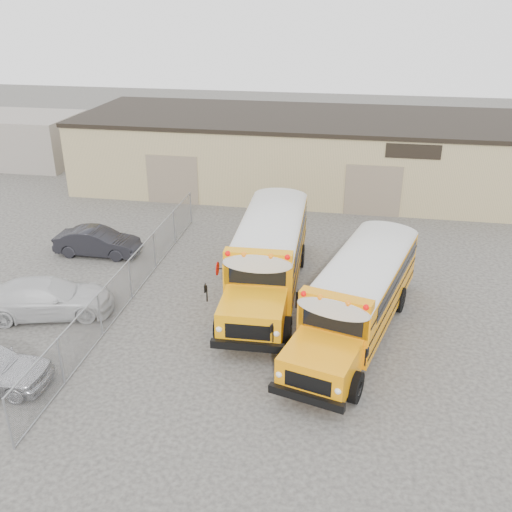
% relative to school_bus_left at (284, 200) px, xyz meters
% --- Properties ---
extents(ground, '(120.00, 120.00, 0.00)m').
position_rel_school_bus_left_xyz_m(ground, '(0.70, -11.63, -1.82)').
color(ground, '#33302F').
rests_on(ground, ground).
extents(warehouse, '(30.20, 10.20, 4.67)m').
position_rel_school_bus_left_xyz_m(warehouse, '(0.69, 8.37, 0.56)').
color(warehouse, tan).
rests_on(warehouse, ground).
extents(chainlink_fence, '(0.07, 18.07, 1.81)m').
position_rel_school_bus_left_xyz_m(chainlink_fence, '(-5.30, -8.63, -0.91)').
color(chainlink_fence, gray).
rests_on(chainlink_fence, ground).
extents(distant_building_left, '(8.00, 6.00, 3.60)m').
position_rel_school_bus_left_xyz_m(distant_building_left, '(-21.30, 10.37, -0.02)').
color(distant_building_left, gray).
rests_on(distant_building_left, ground).
extents(school_bus_left, '(3.32, 10.81, 3.14)m').
position_rel_school_bus_left_xyz_m(school_bus_left, '(0.00, 0.00, 0.00)').
color(school_bus_left, '#FFA009').
rests_on(school_bus_left, ground).
extents(school_bus_right, '(4.99, 10.39, 2.96)m').
position_rel_school_bus_left_xyz_m(school_bus_right, '(5.72, -3.48, -0.11)').
color(school_bus_right, '#FF9508').
rests_on(school_bus_right, ground).
extents(tarp_bundle, '(1.17, 1.11, 1.45)m').
position_rel_school_bus_left_xyz_m(tarp_bundle, '(2.82, -11.33, -1.07)').
color(tarp_bundle, black).
rests_on(tarp_bundle, ground).
extents(car_white, '(5.55, 3.48, 1.50)m').
position_rel_school_bus_left_xyz_m(car_white, '(-8.11, -10.47, -1.07)').
color(car_white, silver).
rests_on(car_white, ground).
extents(car_dark, '(4.16, 1.49, 1.37)m').
position_rel_school_bus_left_xyz_m(car_dark, '(-8.60, -4.67, -1.13)').
color(car_dark, black).
rests_on(car_dark, ground).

